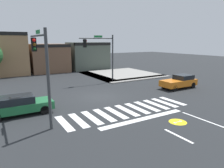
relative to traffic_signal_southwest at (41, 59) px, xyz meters
The scene contains 10 objects.
ground_plane 7.85m from the traffic_signal_southwest, 30.42° to the left, with size 120.00×120.00×0.00m, color #232628.
crosswalk_near 7.16m from the traffic_signal_southwest, 10.73° to the right, with size 10.25×2.86×0.01m.
lane_markings 11.36m from the traffic_signal_southwest, 49.10° to the right, with size 6.80×18.75×0.01m.
bike_detector_marking 9.61m from the traffic_signal_southwest, 32.56° to the right, with size 1.15×1.15×0.01m.
curb_corner_northeast 19.60m from the traffic_signal_southwest, 41.91° to the left, with size 10.00×10.60×0.15m.
storefront_row 22.97m from the traffic_signal_southwest, 77.86° to the left, with size 20.60×6.55×6.43m.
traffic_signal_southwest is the anchor object (origin of this frame).
traffic_signal_northeast 13.07m from the traffic_signal_southwest, 45.52° to the left, with size 4.58×0.32×5.92m.
car_orange 15.66m from the traffic_signal_southwest, ahead, with size 4.19×1.80×1.45m.
car_green 4.16m from the traffic_signal_southwest, 122.06° to the left, with size 4.51×1.79×1.37m.
Camera 1 is at (-8.58, -16.71, 5.17)m, focal length 33.04 mm.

